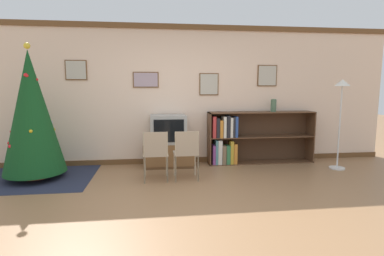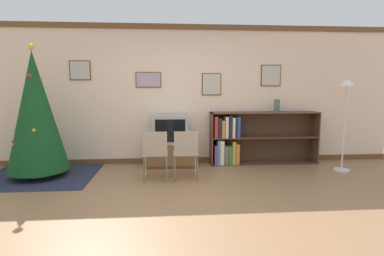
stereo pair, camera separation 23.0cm
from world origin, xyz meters
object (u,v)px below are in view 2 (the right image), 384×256
at_px(folding_chair_right, 186,152).
at_px(bookshelf, 244,139).
at_px(vase, 277,106).
at_px(standing_lamp, 346,101).
at_px(tv_console, 170,154).
at_px(folding_chair_left, 155,152).
at_px(television, 170,129).
at_px(christmas_tree, 36,112).

distance_m(folding_chair_right, bookshelf, 1.55).
height_order(vase, standing_lamp, standing_lamp).
bearing_deg(folding_chair_right, bookshelf, 39.14).
height_order(tv_console, folding_chair_left, folding_chair_left).
bearing_deg(television, vase, 1.91).
relative_size(folding_chair_left, bookshelf, 0.39).
xyz_separation_m(tv_console, folding_chair_right, (0.25, -0.90, 0.24)).
height_order(folding_chair_left, standing_lamp, standing_lamp).
distance_m(television, folding_chair_right, 0.97).
bearing_deg(vase, christmas_tree, -172.59).
relative_size(folding_chair_left, vase, 3.30).
bearing_deg(standing_lamp, bookshelf, 159.13).
height_order(tv_console, bookshelf, bookshelf).
bearing_deg(bookshelf, christmas_tree, -171.23).
height_order(christmas_tree, vase, christmas_tree).
bearing_deg(television, folding_chair_left, -105.26).
height_order(bookshelf, vase, vase).
bearing_deg(bookshelf, standing_lamp, -20.87).
relative_size(vase, standing_lamp, 0.15).
relative_size(christmas_tree, standing_lamp, 1.33).
bearing_deg(television, standing_lamp, -10.18).
bearing_deg(folding_chair_right, folding_chair_left, 180.00).
xyz_separation_m(tv_console, standing_lamp, (3.11, -0.56, 1.04)).
distance_m(christmas_tree, tv_console, 2.44).
bearing_deg(christmas_tree, vase, 7.41).
relative_size(tv_console, folding_chair_right, 1.16).
xyz_separation_m(tv_console, vase, (2.09, 0.07, 0.92)).
bearing_deg(television, bookshelf, 2.99).
height_order(folding_chair_right, bookshelf, bookshelf).
bearing_deg(folding_chair_right, television, 105.26).
relative_size(television, folding_chair_left, 0.81).
xyz_separation_m(television, bookshelf, (1.45, 0.08, -0.23)).
bearing_deg(folding_chair_left, television, 74.74).
distance_m(television, vase, 2.13).
relative_size(folding_chair_right, standing_lamp, 0.50).
xyz_separation_m(vase, standing_lamp, (1.02, -0.63, 0.11)).
bearing_deg(tv_console, standing_lamp, -10.23).
bearing_deg(television, christmas_tree, -167.56).
distance_m(christmas_tree, vase, 4.35).
bearing_deg(television, tv_console, 90.00).
xyz_separation_m(christmas_tree, standing_lamp, (5.34, -0.07, 0.17)).
bearing_deg(bookshelf, tv_console, -177.11).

